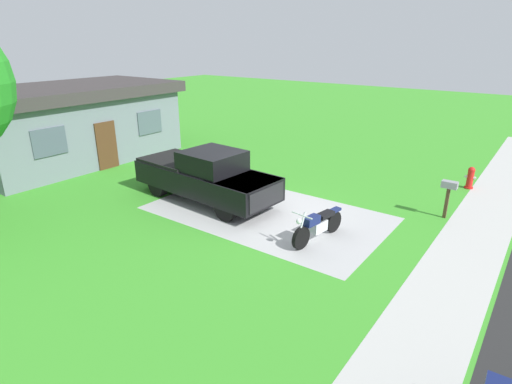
{
  "coord_description": "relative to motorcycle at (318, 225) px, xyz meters",
  "views": [
    {
      "loc": [
        -10.57,
        -7.28,
        5.55
      ],
      "look_at": [
        -0.52,
        0.07,
        0.9
      ],
      "focal_mm": 29.03,
      "sensor_mm": 36.0,
      "label": 1
    }
  ],
  "objects": [
    {
      "name": "ground_plane",
      "position": [
        0.76,
        2.31,
        -0.47
      ],
      "size": [
        80.0,
        80.0,
        0.0
      ],
      "primitive_type": "plane",
      "color": "green"
    },
    {
      "name": "driveway_pad",
      "position": [
        0.76,
        2.31,
        -0.47
      ],
      "size": [
        4.6,
        7.82,
        0.01
      ],
      "primitive_type": "cube",
      "color": "#ABABAB",
      "rests_on": "ground"
    },
    {
      "name": "sidewalk_strip",
      "position": [
        0.76,
        -3.69,
        -0.47
      ],
      "size": [
        36.0,
        1.8,
        0.01
      ],
      "primitive_type": "cube",
      "color": "#B4B4AF",
      "rests_on": "ground"
    },
    {
      "name": "motorcycle",
      "position": [
        0.0,
        0.0,
        0.0
      ],
      "size": [
        2.2,
        0.72,
        1.09
      ],
      "color": "black",
      "rests_on": "ground"
    },
    {
      "name": "pickup_truck",
      "position": [
        0.43,
        4.82,
        0.48
      ],
      "size": [
        2.35,
        5.74,
        1.9
      ],
      "color": "black",
      "rests_on": "ground"
    },
    {
      "name": "fire_hydrant",
      "position": [
        7.47,
        -2.69,
        -0.05
      ],
      "size": [
        0.32,
        0.4,
        0.87
      ],
      "color": "red",
      "rests_on": "ground"
    },
    {
      "name": "mailbox",
      "position": [
        3.9,
        -2.61,
        0.51
      ],
      "size": [
        0.26,
        0.48,
        1.26
      ],
      "color": "#4C3823",
      "rests_on": "ground"
    },
    {
      "name": "neighbor_house",
      "position": [
        0.76,
        13.55,
        1.32
      ],
      "size": [
        9.6,
        5.6,
        3.5
      ],
      "color": "slate",
      "rests_on": "ground"
    }
  ]
}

